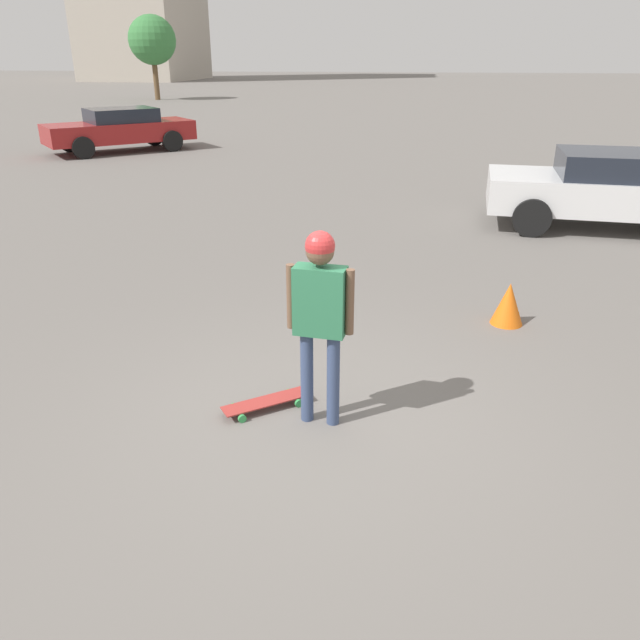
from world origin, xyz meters
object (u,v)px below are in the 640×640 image
Objects in this scene: car_parked_near at (604,188)px; traffic_cone at (508,304)px; skateboard at (266,402)px; car_parked_far at (120,129)px; person at (320,305)px.

car_parked_near is 5.56m from traffic_cone.
skateboard is 17.80m from car_parked_far.
car_parked_far is (-8.75, 15.48, 0.68)m from skateboard.
person is 0.42× the size of car_parked_near.
car_parked_near reaches higher than car_parked_far.
person is 3.36× the size of traffic_cone.
skateboard is 0.18× the size of car_parked_near.
person is 3.34m from traffic_cone.
person is at bearing 77.95° from car_parked_far.
skateboard is at bearing 61.85° from car_parked_near.
car_parked_near is at bearing 65.83° from traffic_cone.
car_parked_near is 15.68m from car_parked_far.
car_parked_far is at bearing -26.46° from car_parked_near.
traffic_cone is at bearing 70.00° from car_parked_near.
person is 8.71m from car_parked_near.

